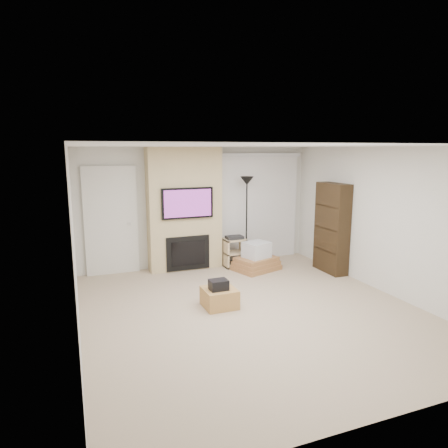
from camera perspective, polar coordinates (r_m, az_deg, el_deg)
name	(u,v)px	position (r m, az deg, el deg)	size (l,w,h in m)	color
floor	(252,310)	(6.33, 3.97, -12.20)	(5.00, 5.50, 0.00)	tan
ceiling	(254,146)	(5.83, 4.29, 11.07)	(5.00, 5.50, 0.00)	white
wall_back	(198,207)	(8.49, -3.74, 2.47)	(5.00, 2.50, 0.00)	silver
wall_front	(388,292)	(3.74, 22.44, -8.96)	(5.00, 2.50, 0.00)	silver
wall_left	(74,245)	(5.42, -20.64, -2.89)	(5.50, 2.50, 0.00)	silver
wall_right	(385,221)	(7.36, 22.07, 0.44)	(5.50, 2.50, 0.00)	silver
hvac_vent	(255,147)	(6.73, 4.48, 10.98)	(0.35, 0.18, 0.01)	silver
ottoman	(219,298)	(6.39, -0.65, -10.48)	(0.50, 0.50, 0.30)	#B78547
black_bag	(219,285)	(6.27, -0.78, -8.67)	(0.28, 0.22, 0.16)	black
fireplace_wall	(185,210)	(8.20, -5.64, 2.04)	(1.50, 0.47, 2.50)	tan
entry_door	(111,222)	(8.14, -15.83, 0.34)	(1.02, 0.11, 2.14)	silver
vertical_blinds	(259,203)	(8.95, 4.96, 3.02)	(1.98, 0.10, 2.37)	silver
floor_lamp	(247,196)	(8.39, 3.27, 4.05)	(0.28, 0.28, 1.90)	black
av_stand	(234,250)	(8.46, 1.49, -3.79)	(0.45, 0.38, 0.66)	#D6B98A
box_stack	(256,259)	(8.27, 4.64, -5.05)	(1.03, 0.90, 0.59)	#A77142
bookshelf	(332,228)	(8.27, 15.15, -0.56)	(0.30, 0.80, 1.80)	black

